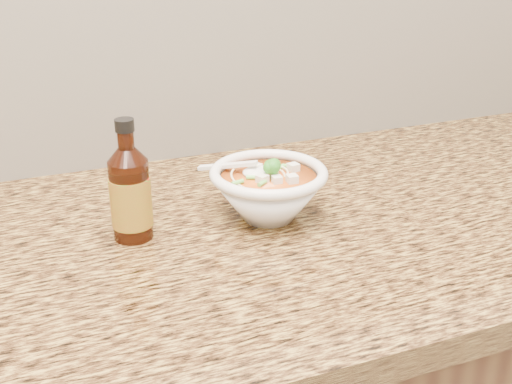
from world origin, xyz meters
name	(u,v)px	position (x,y,z in m)	size (l,w,h in m)	color
counter_slab	(79,267)	(0.00, 1.68, 0.88)	(4.00, 0.68, 0.04)	#A2843B
soup_bowl	(268,192)	(0.28, 1.68, 0.94)	(0.18, 0.18, 0.10)	white
hot_sauce_bottle	(130,194)	(0.08, 1.70, 0.97)	(0.07, 0.07, 0.17)	#351207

